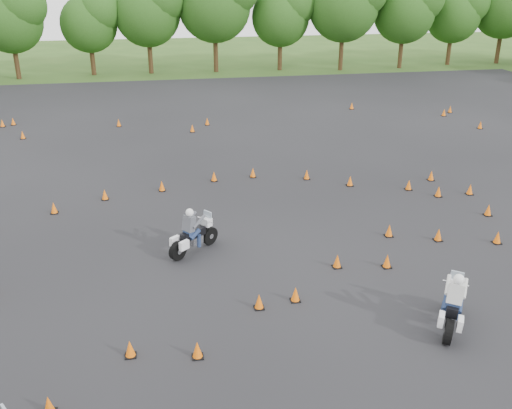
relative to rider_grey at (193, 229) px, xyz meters
The scene contains 6 objects.
ground 3.91m from the rider_grey, 50.41° to the right, with size 140.00×140.00×0.00m, color #2D5119.
asphalt_pad 4.00m from the rider_grey, 51.55° to the left, with size 62.00×62.00×0.00m, color black.
treeline 31.86m from the rider_grey, 83.82° to the left, with size 86.90×32.49×10.63m.
traffic_cones 3.58m from the rider_grey, 47.66° to the left, with size 36.35×33.03×0.45m.
rider_grey is the anchor object (origin of this frame).
rider_white 8.86m from the rider_grey, 41.42° to the right, with size 2.32×0.71×1.79m, color beige, non-canonical shape.
Camera 1 is at (-3.51, -15.23, 9.34)m, focal length 40.00 mm.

